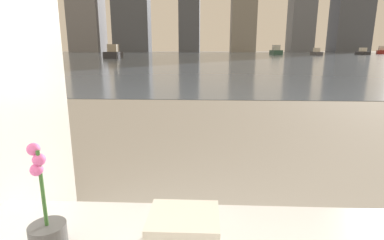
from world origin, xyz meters
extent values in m
cylinder|color=#4C4C4C|center=(-0.51, 0.82, 0.58)|extent=(0.12, 0.12, 0.08)
cylinder|color=#38662D|center=(-0.51, 0.82, 0.75)|extent=(0.01, 0.01, 0.26)
sphere|color=pink|center=(-0.53, 0.83, 0.88)|extent=(0.04, 0.04, 0.04)
sphere|color=pink|center=(-0.51, 0.82, 0.85)|extent=(0.04, 0.04, 0.04)
sphere|color=pink|center=(-0.52, 0.81, 0.82)|extent=(0.04, 0.04, 0.04)
cube|color=silver|center=(-0.06, 0.84, 0.60)|extent=(0.23, 0.20, 0.04)
cube|color=silver|center=(-0.06, 0.84, 0.64)|extent=(0.23, 0.20, 0.04)
cube|color=slate|center=(0.00, 62.00, 0.01)|extent=(180.00, 110.00, 0.01)
cube|color=#4C4C51|center=(20.97, 59.62, 0.33)|extent=(1.39, 3.75, 0.65)
cube|color=silver|center=(20.97, 59.62, 1.03)|extent=(0.97, 1.42, 0.74)
cube|color=#2D2D33|center=(32.42, 65.32, 0.35)|extent=(1.37, 3.90, 0.68)
cube|color=silver|center=(32.42, 65.32, 1.08)|extent=(0.99, 1.47, 0.78)
cube|color=#2D2D33|center=(-12.24, 39.65, 0.43)|extent=(2.03, 4.87, 0.83)
cube|color=#B2A893|center=(-12.24, 39.65, 1.31)|extent=(1.33, 1.87, 0.95)
cube|color=#335647|center=(14.53, 65.11, 0.48)|extent=(2.00, 5.39, 0.93)
cube|color=silver|center=(14.53, 65.11, 1.48)|extent=(1.40, 2.04, 1.07)
cube|color=maroon|center=(42.41, 76.62, 0.45)|extent=(3.64, 5.33, 0.89)
cube|color=silver|center=(42.41, 76.62, 1.40)|extent=(1.93, 2.25, 1.01)
cube|color=slate|center=(-45.98, 118.00, 15.70)|extent=(11.44, 11.28, 31.39)
cube|color=#4C515B|center=(-6.51, 118.00, 16.83)|extent=(7.53, 12.01, 33.67)
cube|color=slate|center=(34.86, 118.00, 14.32)|extent=(8.35, 8.98, 28.64)
camera|label=1|loc=(0.01, -0.04, 1.18)|focal=28.00mm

